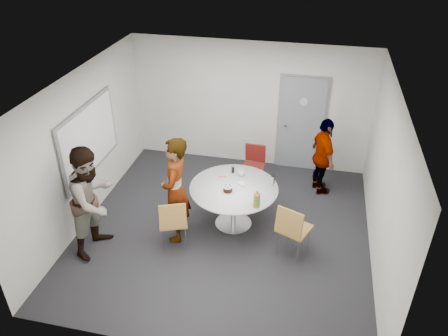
% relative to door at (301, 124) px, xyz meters
% --- Properties ---
extents(floor, '(5.00, 5.00, 0.00)m').
position_rel_door_xyz_m(floor, '(-1.10, -2.48, -1.03)').
color(floor, black).
rests_on(floor, ground).
extents(ceiling, '(5.00, 5.00, 0.00)m').
position_rel_door_xyz_m(ceiling, '(-1.10, -2.48, 1.67)').
color(ceiling, silver).
rests_on(ceiling, wall_back).
extents(wall_back, '(5.00, 0.00, 5.00)m').
position_rel_door_xyz_m(wall_back, '(-1.10, 0.02, 0.32)').
color(wall_back, silver).
rests_on(wall_back, floor).
extents(wall_left, '(0.00, 5.00, 5.00)m').
position_rel_door_xyz_m(wall_left, '(-3.60, -2.48, 0.32)').
color(wall_left, silver).
rests_on(wall_left, floor).
extents(wall_right, '(0.00, 5.00, 5.00)m').
position_rel_door_xyz_m(wall_right, '(1.40, -2.48, 0.32)').
color(wall_right, silver).
rests_on(wall_right, floor).
extents(wall_front, '(5.00, 0.00, 5.00)m').
position_rel_door_xyz_m(wall_front, '(-1.10, -4.98, 0.32)').
color(wall_front, silver).
rests_on(wall_front, floor).
extents(door, '(1.02, 0.17, 2.12)m').
position_rel_door_xyz_m(door, '(0.00, 0.00, 0.00)').
color(door, slate).
rests_on(door, wall_back).
extents(whiteboard, '(0.04, 1.90, 1.25)m').
position_rel_door_xyz_m(whiteboard, '(-3.56, -2.28, 0.42)').
color(whiteboard, gray).
rests_on(whiteboard, wall_left).
extents(table, '(1.53, 1.53, 1.11)m').
position_rel_door_xyz_m(table, '(-0.95, -2.28, -0.34)').
color(table, silver).
rests_on(table, floor).
extents(chair_near_left, '(0.59, 0.62, 0.95)m').
position_rel_door_xyz_m(chair_near_left, '(-1.82, -3.09, -0.44)').
color(chair_near_left, olive).
rests_on(chair_near_left, floor).
extents(chair_near_right, '(0.62, 0.65, 0.98)m').
position_rel_door_xyz_m(chair_near_right, '(0.09, -2.88, -0.42)').
color(chair_near_right, olive).
rests_on(chair_near_right, floor).
extents(chair_far, '(0.44, 0.48, 0.90)m').
position_rel_door_xyz_m(chair_far, '(-0.83, -0.92, -0.48)').
color(chair_far, maroon).
rests_on(chair_far, floor).
extents(person_main, '(0.53, 0.74, 1.89)m').
position_rel_door_xyz_m(person_main, '(-1.85, -2.79, -0.08)').
color(person_main, '#A5C6EA').
rests_on(person_main, floor).
extents(person_left, '(0.89, 1.05, 1.89)m').
position_rel_door_xyz_m(person_left, '(-3.05, -3.33, -0.08)').
color(person_left, white).
rests_on(person_left, floor).
extents(person_right, '(0.71, 1.00, 1.58)m').
position_rel_door_xyz_m(person_right, '(0.49, -0.85, -0.24)').
color(person_right, black).
rests_on(person_right, floor).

